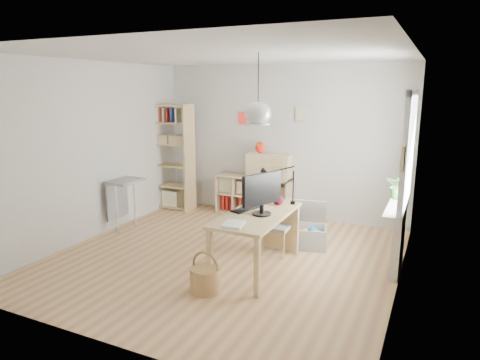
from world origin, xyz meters
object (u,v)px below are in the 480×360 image
at_px(desk, 257,220).
at_px(tall_bookshelf, 172,153).
at_px(monitor, 262,192).
at_px(chair, 278,223).
at_px(storage_chest, 306,232).
at_px(cube_shelf, 253,198).
at_px(drawer_chest, 269,166).

height_order(desk, tall_bookshelf, tall_bookshelf).
bearing_deg(monitor, tall_bookshelf, 167.92).
relative_size(tall_bookshelf, monitor, 3.51).
height_order(desk, chair, chair).
height_order(tall_bookshelf, storage_chest, tall_bookshelf).
bearing_deg(chair, cube_shelf, 123.43).
bearing_deg(storage_chest, chair, -139.21).
xyz_separation_m(cube_shelf, tall_bookshelf, (-1.56, -0.28, 0.79)).
bearing_deg(cube_shelf, desk, -65.39).
distance_m(chair, storage_chest, 0.56).
xyz_separation_m(tall_bookshelf, chair, (2.62, -1.29, -0.66)).
relative_size(desk, drawer_chest, 1.97).
bearing_deg(desk, chair, 86.65).
xyz_separation_m(tall_bookshelf, storage_chest, (2.91, -0.87, -0.88)).
bearing_deg(desk, drawer_chest, 107.73).
xyz_separation_m(desk, storage_chest, (0.33, 1.08, -0.45)).
distance_m(desk, drawer_chest, 2.32).
distance_m(cube_shelf, tall_bookshelf, 1.77).
bearing_deg(chair, desk, -93.90).
bearing_deg(chair, monitor, -87.67).
relative_size(desk, tall_bookshelf, 0.75).
height_order(chair, storage_chest, chair).
relative_size(desk, monitor, 2.63).
relative_size(chair, monitor, 1.32).
distance_m(cube_shelf, drawer_chest, 0.72).
xyz_separation_m(tall_bookshelf, drawer_chest, (1.89, 0.24, -0.15)).
distance_m(tall_bookshelf, drawer_chest, 1.91).
bearing_deg(storage_chest, drawer_chest, 117.93).
height_order(tall_bookshelf, drawer_chest, tall_bookshelf).
height_order(chair, monitor, monitor).
relative_size(chair, storage_chest, 0.92).
height_order(monitor, drawer_chest, monitor).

